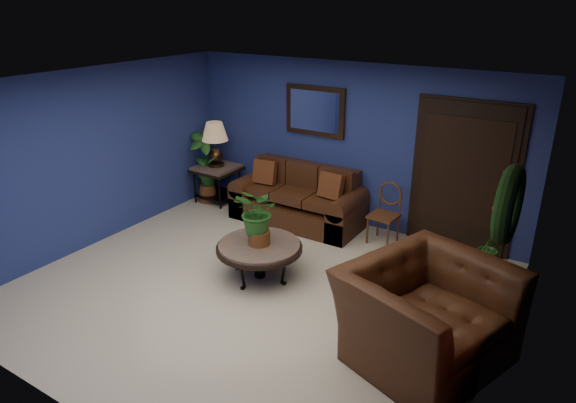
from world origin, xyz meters
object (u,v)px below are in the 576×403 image
Objects in this scene: sofa at (300,203)px; side_chair at (386,209)px; end_table at (217,174)px; table_lamp at (215,139)px; armchair at (426,315)px; coffee_table at (259,248)px.

sofa is 2.31× the size of side_chair.
side_chair is (3.11, 0.07, 0.01)m from end_table.
sofa is 2.79× the size of table_lamp.
end_table is 3.11m from side_chair.
sofa reaches higher than end_table.
end_table is 4.96m from armchair.
end_table is (-1.67, -0.03, 0.19)m from sofa.
end_table is at bearing -179.04° from sofa.
side_chair is at bearing 50.24° from armchair.
sofa is 2.94× the size of end_table.
table_lamp reaches higher than armchair.
coffee_table is at bearing -112.72° from side_chair.
sofa is at bearing 105.29° from coffee_table.
end_table is at bearing 140.59° from coffee_table.
side_chair is at bearing 1.22° from end_table.
coffee_table is 2.07m from side_chair.
sofa is at bearing 0.96° from table_lamp.
armchair is (2.29, -0.42, 0.08)m from coffee_table.
table_lamp is 0.49× the size of armchair.
table_lamp reaches higher than side_chair.
end_table reaches higher than coffee_table.
sofa reaches higher than coffee_table.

